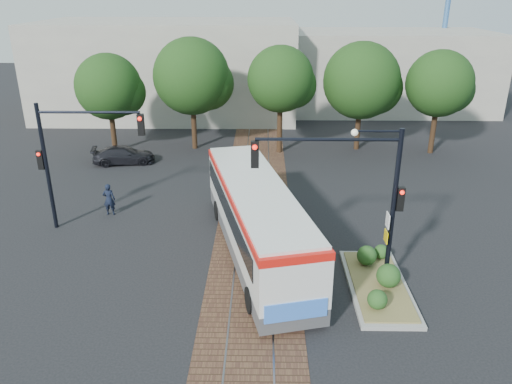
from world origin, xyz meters
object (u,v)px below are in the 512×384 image
(city_bus, at_px, (257,216))
(officer, at_px, (109,199))
(parked_car, at_px, (124,155))
(signal_pole_main, at_px, (361,185))
(traffic_island, at_px, (378,279))
(signal_pole_left, at_px, (69,150))

(city_bus, xyz_separation_m, officer, (-7.44, 3.75, -0.90))
(officer, bearing_deg, parked_car, -82.20)
(signal_pole_main, bearing_deg, officer, 150.58)
(city_bus, relative_size, parked_car, 3.01)
(traffic_island, distance_m, signal_pole_left, 14.50)
(signal_pole_left, bearing_deg, city_bus, -14.85)
(traffic_island, height_order, officer, officer)
(traffic_island, relative_size, officer, 3.16)
(signal_pole_main, distance_m, parked_car, 19.29)
(city_bus, height_order, parked_car, city_bus)
(signal_pole_main, bearing_deg, signal_pole_left, 158.55)
(signal_pole_left, distance_m, parked_car, 9.97)
(parked_car, bearing_deg, officer, 179.64)
(signal_pole_main, relative_size, parked_car, 1.53)
(traffic_island, distance_m, parked_car, 19.67)
(traffic_island, xyz_separation_m, parked_car, (-13.51, 14.30, 0.24))
(signal_pole_main, bearing_deg, city_bus, 145.68)
(city_bus, distance_m, officer, 8.38)
(city_bus, relative_size, signal_pole_left, 1.97)
(officer, bearing_deg, city_bus, 151.23)
(traffic_island, bearing_deg, signal_pole_left, 159.64)
(city_bus, xyz_separation_m, signal_pole_left, (-8.49, 2.25, 2.14))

